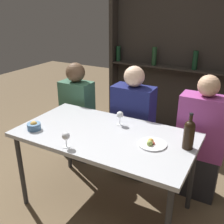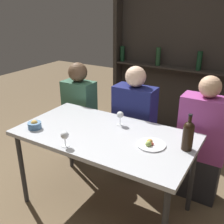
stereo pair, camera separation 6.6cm
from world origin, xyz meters
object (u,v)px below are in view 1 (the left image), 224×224
Objects in this scene: wine_bottle at (189,133)px; wine_glass_0 at (66,137)px; seated_person_left at (78,115)px; seated_person_center at (133,127)px; seated_person_right at (200,143)px; snack_bowl at (34,126)px; wine_glass_1 at (120,115)px; food_plate_0 at (152,144)px.

wine_bottle reaches higher than wine_glass_0.
seated_person_left is 0.97× the size of seated_person_center.
seated_person_right is at bearing 87.77° from wine_bottle.
wine_bottle is 1.29m from snack_bowl.
seated_person_right is at bearing -0.00° from seated_person_left.
seated_person_center is (0.13, 0.93, -0.28)m from wine_glass_0.
wine_bottle reaches higher than snack_bowl.
wine_glass_0 is 0.11× the size of seated_person_left.
wine_glass_1 is 0.76m from snack_bowl.
seated_person_center reaches higher than wine_glass_1.
wine_glass_0 is at bearing -152.03° from wine_bottle.
snack_bowl is at bearing -166.31° from food_plate_0.
wine_bottle is at bearing -19.71° from seated_person_left.
seated_person_left is (-1.14, 0.59, -0.22)m from food_plate_0.
snack_bowl is at bearing -79.72° from seated_person_left.
seated_person_center is (-0.04, 0.38, -0.28)m from wine_glass_1.
snack_bowl is at bearing 166.74° from wine_glass_0.
wine_glass_0 is 0.10× the size of seated_person_center.
wine_bottle is 0.29m from food_plate_0.
wine_glass_0 is at bearing -148.44° from food_plate_0.
wine_glass_1 is (-0.64, 0.12, -0.03)m from wine_bottle.
snack_bowl is at bearing -143.36° from wine_glass_1.
seated_person_center is (0.56, 0.83, -0.23)m from snack_bowl.
seated_person_left reaches higher than wine_bottle.
snack_bowl is at bearing -146.74° from seated_person_right.
wine_glass_1 is (0.17, 0.55, 0.00)m from wine_glass_0.
wine_glass_1 is 0.11× the size of seated_person_left.
seated_person_right reaches higher than wine_glass_0.
seated_person_center is (-0.68, 0.50, -0.32)m from wine_bottle.
seated_person_left is at bearing 180.00° from seated_person_right.
wine_glass_1 is 0.58× the size of food_plate_0.
wine_glass_0 is at bearing -131.77° from seated_person_right.
wine_glass_0 is 0.56× the size of food_plate_0.
wine_glass_0 reaches higher than food_plate_0.
food_plate_0 is 1.02m from snack_bowl.
food_plate_0 is 0.18× the size of seated_person_center.
wine_bottle is 2.45× the size of snack_bowl.
seated_person_left reaches higher than wine_glass_0.
food_plate_0 is 0.68m from seated_person_right.
snack_bowl is (-1.24, -0.33, -0.09)m from wine_bottle.
snack_bowl is 0.09× the size of seated_person_center.
seated_person_left reaches higher than snack_bowl.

